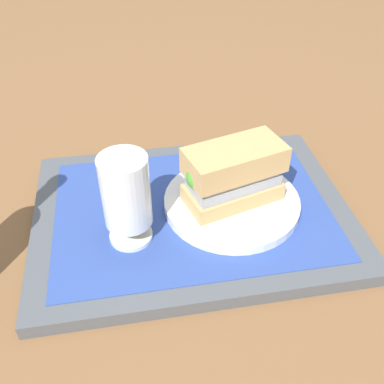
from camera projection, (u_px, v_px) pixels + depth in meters
The scene contains 6 objects.
ground_plane at pixel (192, 219), 0.63m from camera, with size 3.00×3.00×0.00m, color brown.
tray at pixel (192, 214), 0.63m from camera, with size 0.44×0.32×0.02m, color #4C5156.
placemat at pixel (192, 208), 0.62m from camera, with size 0.38×0.27×0.00m, color #2D4793.
plate at pixel (232, 202), 0.62m from camera, with size 0.19×0.19×0.01m, color white.
sandwich at pixel (232, 174), 0.58m from camera, with size 0.14×0.10×0.08m.
beer_glass at pixel (126, 197), 0.53m from camera, with size 0.06×0.06×0.12m.
Camera 1 is at (0.08, 0.46, 0.43)m, focal length 41.10 mm.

